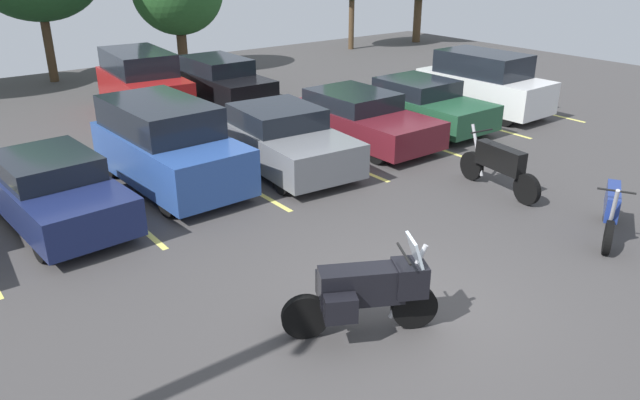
{
  "coord_description": "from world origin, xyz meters",
  "views": [
    {
      "loc": [
        -5.91,
        -5.38,
        5.1
      ],
      "look_at": [
        -0.04,
        2.28,
        1.0
      ],
      "focal_mm": 34.26,
      "sensor_mm": 36.0,
      "label": 1
    }
  ],
  "objects": [
    {
      "name": "car_blue",
      "position": [
        -0.74,
        6.93,
        0.93
      ],
      "size": [
        2.06,
        4.31,
        1.87
      ],
      "color": "#2D519E",
      "rests_on": "ground"
    },
    {
      "name": "car_green",
      "position": [
        7.19,
        6.78,
        0.68
      ],
      "size": [
        1.93,
        4.22,
        1.38
      ],
      "color": "#235638",
      "rests_on": "ground"
    },
    {
      "name": "motorcycle_touring",
      "position": [
        -0.99,
        -0.03,
        0.67
      ],
      "size": [
        2.01,
        1.3,
        1.44
      ],
      "color": "black",
      "rests_on": "ground"
    },
    {
      "name": "car_white",
      "position": [
        9.96,
        6.78,
        0.94
      ],
      "size": [
        1.9,
        4.28,
        1.9
      ],
      "color": "white",
      "rests_on": "ground"
    },
    {
      "name": "car_navy",
      "position": [
        -3.37,
        6.44,
        0.67
      ],
      "size": [
        2.02,
        4.31,
        1.36
      ],
      "color": "navy",
      "rests_on": "ground"
    },
    {
      "name": "motorcycle_third",
      "position": [
        4.81,
        2.19,
        0.62
      ],
      "size": [
        0.62,
        2.32,
        1.31
      ],
      "color": "black",
      "rests_on": "ground"
    },
    {
      "name": "motorcycle_second",
      "position": [
        4.59,
        -0.49,
        0.54
      ],
      "size": [
        1.92,
        1.12,
        1.25
      ],
      "color": "black",
      "rests_on": "ground"
    },
    {
      "name": "parking_stripes",
      "position": [
        -0.82,
        6.55,
        0.0
      ],
      "size": [
        24.78,
        5.05,
        0.01
      ],
      "color": "#EAE066",
      "rests_on": "ground"
    },
    {
      "name": "car_far_black",
      "position": [
        4.08,
        13.4,
        0.71
      ],
      "size": [
        1.81,
        4.8,
        1.44
      ],
      "color": "black",
      "rests_on": "ground"
    },
    {
      "name": "ground",
      "position": [
        0.0,
        0.0,
        -0.05
      ],
      "size": [
        44.0,
        44.0,
        0.1
      ],
      "primitive_type": "cube",
      "color": "#423F3F"
    },
    {
      "name": "car_far_red",
      "position": [
        1.35,
        13.38,
        0.97
      ],
      "size": [
        2.18,
        4.38,
        1.93
      ],
      "color": "maroon",
      "rests_on": "ground"
    },
    {
      "name": "car_maroon",
      "position": [
        4.77,
        6.75,
        0.67
      ],
      "size": [
        1.97,
        4.49,
        1.35
      ],
      "color": "maroon",
      "rests_on": "ground"
    },
    {
      "name": "car_grey",
      "position": [
        1.94,
        6.36,
        0.71
      ],
      "size": [
        2.27,
        4.44,
        1.47
      ],
      "color": "slate",
      "rests_on": "ground"
    }
  ]
}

